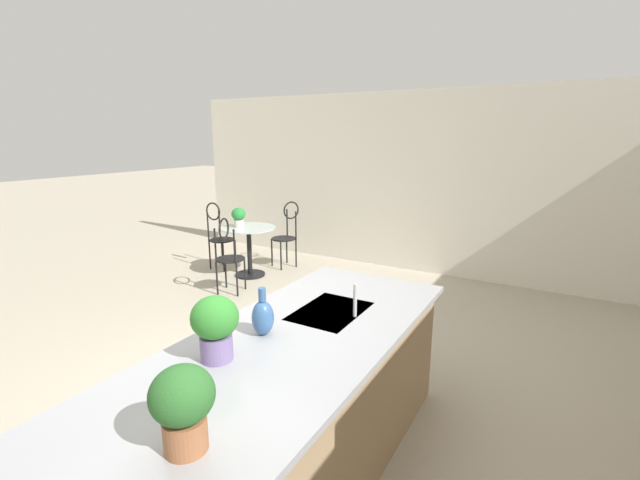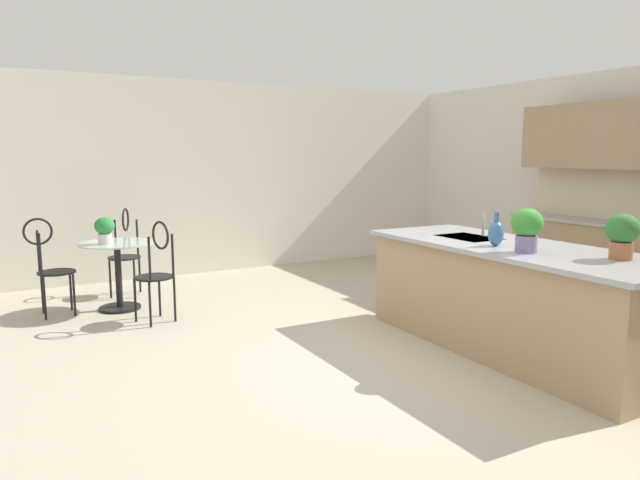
# 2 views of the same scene
# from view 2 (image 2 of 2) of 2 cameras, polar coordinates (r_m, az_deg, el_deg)

# --- Properties ---
(ground_plane) EXTENTS (40.00, 40.00, 0.00)m
(ground_plane) POSITION_cam_2_polar(r_m,az_deg,el_deg) (5.00, 8.93, -11.25)
(ground_plane) COLOR #B2A893
(wall_left_window) EXTENTS (0.12, 7.80, 2.70)m
(wall_left_window) POSITION_cam_2_polar(r_m,az_deg,el_deg) (8.48, -8.87, 6.14)
(wall_left_window) COLOR silver
(wall_left_window) RESTS_ON ground
(kitchen_island) EXTENTS (2.80, 1.06, 0.92)m
(kitchen_island) POSITION_cam_2_polar(r_m,az_deg,el_deg) (5.22, 18.51, -5.44)
(kitchen_island) COLOR tan
(kitchen_island) RESTS_ON ground
(back_counter_run) EXTENTS (2.44, 0.64, 1.52)m
(back_counter_run) POSITION_cam_2_polar(r_m,az_deg,el_deg) (7.46, 26.88, -1.60)
(back_counter_run) COLOR tan
(back_counter_run) RESTS_ON ground
(upper_cabinet_run) EXTENTS (2.40, 0.36, 0.76)m
(upper_cabinet_run) POSITION_cam_2_polar(r_m,az_deg,el_deg) (7.35, 27.50, 9.25)
(upper_cabinet_run) COLOR tan
(upper_cabinet_run) RESTS_ON back_counter_run
(bistro_table) EXTENTS (0.80, 0.80, 0.74)m
(bistro_table) POSITION_cam_2_polar(r_m,az_deg,el_deg) (6.62, -19.42, -2.75)
(bistro_table) COLOR black
(bistro_table) RESTS_ON ground
(chair_near_window) EXTENTS (0.52, 0.50, 1.04)m
(chair_near_window) POSITION_cam_2_polar(r_m,az_deg,el_deg) (7.30, -18.81, -0.71)
(chair_near_window) COLOR black
(chair_near_window) RESTS_ON ground
(chair_by_island) EXTENTS (0.52, 0.48, 1.04)m
(chair_by_island) POSITION_cam_2_polar(r_m,az_deg,el_deg) (5.94, -15.92, -2.59)
(chair_by_island) COLOR black
(chair_by_island) RESTS_ON ground
(chair_toward_desk) EXTENTS (0.39, 0.49, 1.04)m
(chair_toward_desk) POSITION_cam_2_polar(r_m,az_deg,el_deg) (6.60, -25.26, -2.00)
(chair_toward_desk) COLOR black
(chair_toward_desk) RESTS_ON ground
(sink_faucet) EXTENTS (0.02, 0.02, 0.22)m
(sink_faucet) POSITION_cam_2_polar(r_m,az_deg,el_deg) (5.62, 15.92, 1.51)
(sink_faucet) COLOR #B2B5BA
(sink_faucet) RESTS_ON kitchen_island
(potted_plant_on_table) EXTENTS (0.21, 0.21, 0.29)m
(potted_plant_on_table) POSITION_cam_2_polar(r_m,az_deg,el_deg) (6.47, -20.61, 1.06)
(potted_plant_on_table) COLOR beige
(potted_plant_on_table) RESTS_ON bistro_table
(potted_plant_counter_far) EXTENTS (0.24, 0.24, 0.33)m
(potted_plant_counter_far) POSITION_cam_2_polar(r_m,az_deg,el_deg) (4.72, 27.83, 0.58)
(potted_plant_counter_far) COLOR #9E603D
(potted_plant_counter_far) RESTS_ON kitchen_island
(potted_plant_counter_near) EXTENTS (0.25, 0.25, 0.35)m
(potted_plant_counter_near) POSITION_cam_2_polar(r_m,az_deg,el_deg) (4.76, 19.87, 1.19)
(potted_plant_counter_near) COLOR #7A669E
(potted_plant_counter_near) RESTS_ON kitchen_island
(vase_on_counter) EXTENTS (0.13, 0.13, 0.29)m
(vase_on_counter) POSITION_cam_2_polar(r_m,az_deg,el_deg) (5.02, 17.08, 0.67)
(vase_on_counter) COLOR #386099
(vase_on_counter) RESTS_ON kitchen_island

